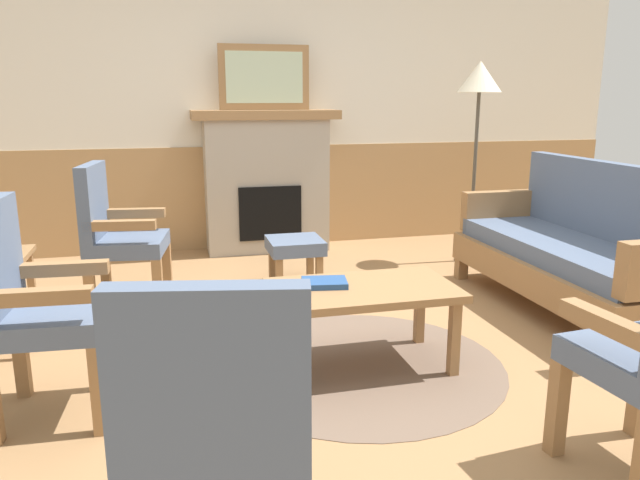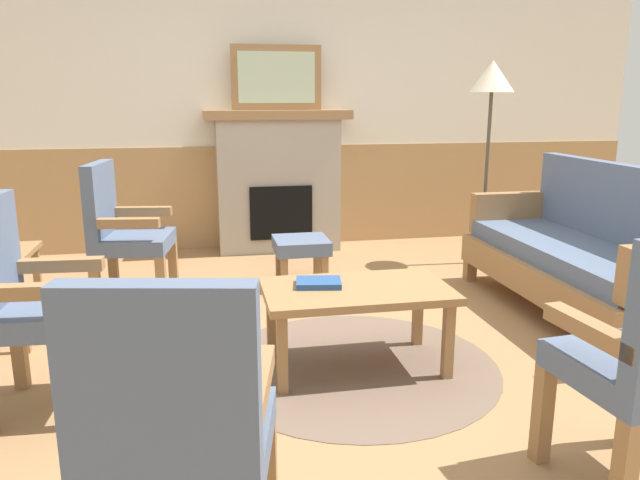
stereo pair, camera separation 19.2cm
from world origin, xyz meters
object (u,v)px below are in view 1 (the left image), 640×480
at_px(book_on_table, 324,283).
at_px(armchair_near_fireplace, 32,301).
at_px(fireplace, 266,180).
at_px(floor_lamp_by_couch, 479,90).
at_px(coffee_table, 363,296).
at_px(couch, 572,252).
at_px(armchair_front_left, 218,431).
at_px(framed_picture, 264,77).
at_px(armchair_by_window_left, 116,231).
at_px(footstool, 295,249).

distance_m(book_on_table, armchair_near_fireplace, 1.37).
height_order(fireplace, floor_lamp_by_couch, floor_lamp_by_couch).
xyz_separation_m(fireplace, coffee_table, (0.07, -2.61, -0.27)).
bearing_deg(armchair_near_fireplace, couch, 11.29).
bearing_deg(armchair_front_left, book_on_table, 65.38).
height_order(framed_picture, coffee_table, framed_picture).
xyz_separation_m(armchair_near_fireplace, armchair_by_window_left, (0.25, 1.37, 0.00)).
height_order(couch, book_on_table, couch).
xyz_separation_m(framed_picture, coffee_table, (0.07, -2.61, -1.17)).
relative_size(framed_picture, book_on_table, 3.46).
bearing_deg(couch, fireplace, 128.37).
distance_m(fireplace, armchair_by_window_left, 1.85).
bearing_deg(armchair_near_fireplace, armchair_by_window_left, 79.71).
xyz_separation_m(armchair_near_fireplace, armchair_front_left, (0.69, -1.25, 0.00)).
relative_size(coffee_table, armchair_near_fireplace, 0.98).
relative_size(armchair_near_fireplace, armchair_front_left, 1.00).
bearing_deg(couch, framed_picture, 128.36).
distance_m(framed_picture, book_on_table, 2.78).
relative_size(coffee_table, armchair_front_left, 0.98).
bearing_deg(armchair_by_window_left, armchair_near_fireplace, -100.29).
relative_size(couch, footstool, 4.50).
relative_size(coffee_table, armchair_by_window_left, 0.98).
distance_m(coffee_table, armchair_front_left, 1.64).
height_order(fireplace, book_on_table, fireplace).
relative_size(framed_picture, floor_lamp_by_couch, 0.48).
height_order(framed_picture, armchair_near_fireplace, framed_picture).
bearing_deg(footstool, fireplace, 91.23).
bearing_deg(framed_picture, footstool, -88.77).
height_order(fireplace, armchair_near_fireplace, fireplace).
bearing_deg(armchair_front_left, floor_lamp_by_couch, 52.70).
bearing_deg(coffee_table, armchair_by_window_left, 136.53).
relative_size(footstool, armchair_by_window_left, 0.41).
bearing_deg(floor_lamp_by_couch, book_on_table, -135.44).
bearing_deg(footstool, coffee_table, -88.13).
xyz_separation_m(book_on_table, footstool, (0.14, 1.41, -0.17)).
bearing_deg(book_on_table, armchair_by_window_left, 133.55).
bearing_deg(footstool, book_on_table, -95.66).
bearing_deg(book_on_table, floor_lamp_by_couch, 44.56).
bearing_deg(fireplace, couch, -51.63).
bearing_deg(floor_lamp_by_couch, armchair_front_left, -127.30).
height_order(couch, armchair_front_left, same).
height_order(footstool, armchair_near_fireplace, armchair_near_fireplace).
relative_size(couch, armchair_by_window_left, 1.84).
relative_size(book_on_table, armchair_by_window_left, 0.24).
bearing_deg(armchair_front_left, armchair_near_fireplace, 118.85).
bearing_deg(fireplace, framed_picture, 90.00).
height_order(fireplace, armchair_by_window_left, fireplace).
distance_m(fireplace, floor_lamp_by_couch, 2.00).
height_order(fireplace, framed_picture, framed_picture).
bearing_deg(couch, armchair_by_window_left, 165.75).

